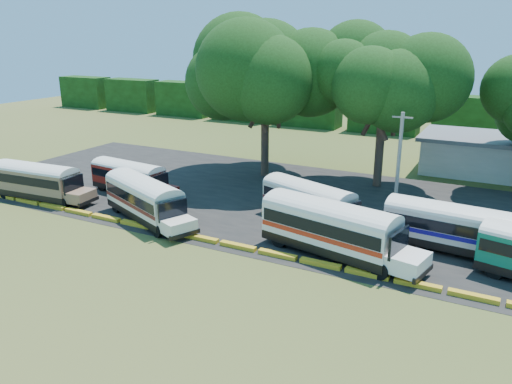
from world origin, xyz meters
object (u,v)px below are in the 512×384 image
at_px(bus_cream_west, 145,197).
at_px(tree_west, 265,69).
at_px(bus_red, 130,175).
at_px(bus_beige, 38,179).
at_px(bus_white_red, 332,226).

height_order(bus_cream_west, tree_west, tree_west).
bearing_deg(bus_red, bus_beige, -133.60).
bearing_deg(bus_red, tree_west, 59.53).
distance_m(bus_beige, bus_red, 7.89).
height_order(bus_red, bus_white_red, bus_white_red).
bearing_deg(bus_white_red, bus_beige, -166.44).
xyz_separation_m(bus_cream_west, tree_west, (2.51, 16.01, 8.89)).
distance_m(bus_white_red, tree_west, 21.89).
height_order(bus_white_red, tree_west, tree_west).
height_order(bus_cream_west, bus_white_red, bus_white_red).
relative_size(bus_cream_west, bus_white_red, 0.91).
height_order(bus_red, bus_cream_west, bus_cream_west).
bearing_deg(bus_cream_west, bus_beige, -155.40).
relative_size(bus_red, bus_white_red, 0.81).
distance_m(bus_cream_west, tree_west, 18.49).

